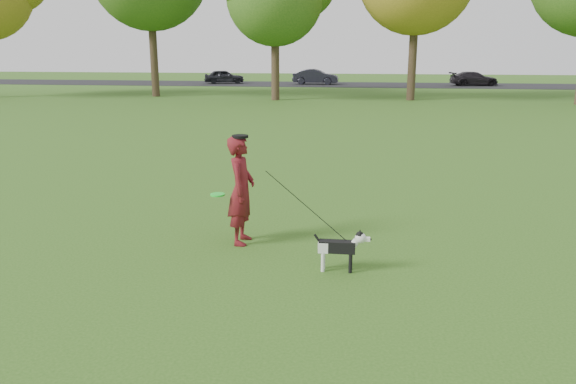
# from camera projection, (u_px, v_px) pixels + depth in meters

# --- Properties ---
(ground) EXTENTS (120.00, 120.00, 0.00)m
(ground) POSITION_uv_depth(u_px,v_px,m) (276.00, 255.00, 8.60)
(ground) COLOR #285116
(ground) RESTS_ON ground
(road) EXTENTS (120.00, 7.00, 0.02)m
(road) POSITION_uv_depth(u_px,v_px,m) (349.00, 85.00, 46.97)
(road) COLOR black
(road) RESTS_ON ground
(man) EXTENTS (0.43, 0.64, 1.75)m
(man) POSITION_uv_depth(u_px,v_px,m) (241.00, 190.00, 8.93)
(man) COLOR maroon
(man) RESTS_ON ground
(dog) EXTENTS (0.81, 0.16, 0.62)m
(dog) POSITION_uv_depth(u_px,v_px,m) (341.00, 246.00, 7.88)
(dog) COLOR black
(dog) RESTS_ON ground
(car_left) EXTENTS (3.66, 2.30, 1.16)m
(car_left) POSITION_uv_depth(u_px,v_px,m) (224.00, 77.00, 48.20)
(car_left) COLOR black
(car_left) RESTS_ON road
(car_mid) EXTENTS (3.84, 1.46, 1.25)m
(car_mid) POSITION_uv_depth(u_px,v_px,m) (316.00, 77.00, 47.18)
(car_mid) COLOR black
(car_mid) RESTS_ON road
(car_right) EXTENTS (4.04, 2.17, 1.11)m
(car_right) POSITION_uv_depth(u_px,v_px,m) (474.00, 79.00, 45.53)
(car_right) COLOR black
(car_right) RESTS_ON road
(man_held_items) EXTENTS (2.23, 1.13, 1.35)m
(man_held_items) POSITION_uv_depth(u_px,v_px,m) (305.00, 205.00, 8.30)
(man_held_items) COLOR #1CE42F
(man_held_items) RESTS_ON ground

